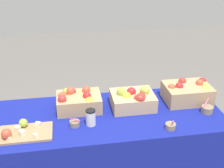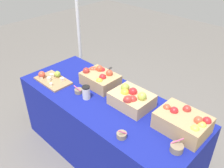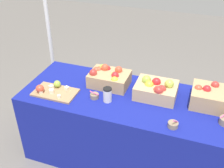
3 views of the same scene
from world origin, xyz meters
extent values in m
cube|color=navy|center=(0.00, 0.00, 0.37)|extent=(1.90, 0.76, 0.74)
cube|color=tan|center=(0.73, 0.12, 0.81)|extent=(0.39, 0.29, 0.15)
sphere|color=#B2332D|center=(0.71, 0.20, 0.89)|extent=(0.07, 0.07, 0.07)
sphere|color=red|center=(0.65, 0.11, 0.89)|extent=(0.07, 0.07, 0.07)
sphere|color=#B2C64C|center=(0.86, 0.04, 0.88)|extent=(0.07, 0.07, 0.07)
sphere|color=#B2C64C|center=(0.88, 0.12, 0.88)|extent=(0.07, 0.07, 0.07)
sphere|color=red|center=(0.89, 0.18, 0.89)|extent=(0.07, 0.07, 0.07)
sphere|color=#D14C33|center=(0.84, 0.13, 0.89)|extent=(0.07, 0.07, 0.07)
sphere|color=#D14C33|center=(0.58, 0.11, 0.88)|extent=(0.07, 0.07, 0.07)
cube|color=tan|center=(0.24, 0.09, 0.80)|extent=(0.36, 0.28, 0.12)
sphere|color=#B2332D|center=(0.26, 0.01, 0.85)|extent=(0.08, 0.08, 0.08)
sphere|color=#B2332D|center=(0.29, -0.01, 0.83)|extent=(0.08, 0.08, 0.08)
sphere|color=gold|center=(0.18, 0.06, 0.86)|extent=(0.08, 0.08, 0.08)
sphere|color=#99B742|center=(0.14, 0.10, 0.88)|extent=(0.08, 0.08, 0.08)
sphere|color=#B2332D|center=(0.29, 0.03, 0.86)|extent=(0.08, 0.08, 0.08)
sphere|color=#B2C64C|center=(0.27, 0.00, 0.85)|extent=(0.08, 0.08, 0.08)
sphere|color=#B2C64C|center=(0.34, 0.10, 0.89)|extent=(0.08, 0.08, 0.08)
sphere|color=red|center=(0.23, 0.11, 0.87)|extent=(0.08, 0.08, 0.08)
sphere|color=#B2332D|center=(0.27, -0.01, 0.87)|extent=(0.08, 0.08, 0.08)
cube|color=tan|center=(-0.21, 0.13, 0.80)|extent=(0.36, 0.26, 0.13)
sphere|color=#B2C64C|center=(-0.29, 0.19, 0.87)|extent=(0.07, 0.07, 0.07)
sphere|color=#B2332D|center=(-0.35, 0.06, 0.88)|extent=(0.07, 0.07, 0.07)
sphere|color=#D14C33|center=(-0.28, 0.18, 0.89)|extent=(0.07, 0.07, 0.07)
sphere|color=red|center=(-0.27, 0.20, 0.86)|extent=(0.07, 0.07, 0.07)
sphere|color=gold|center=(-0.13, 0.04, 0.86)|extent=(0.07, 0.07, 0.07)
sphere|color=#D14C33|center=(-0.15, 0.19, 0.88)|extent=(0.07, 0.07, 0.07)
sphere|color=#D14C33|center=(-0.34, 0.17, 0.86)|extent=(0.07, 0.07, 0.07)
sphere|color=#D14C33|center=(-0.35, 0.15, 0.86)|extent=(0.07, 0.07, 0.07)
sphere|color=#99B742|center=(-0.31, 0.20, 0.87)|extent=(0.07, 0.07, 0.07)
sphere|color=red|center=(-0.15, 0.10, 0.87)|extent=(0.07, 0.07, 0.07)
sphere|color=#B2C64C|center=(-0.17, 0.13, 0.85)|extent=(0.07, 0.07, 0.07)
cube|color=tan|center=(-0.63, -0.17, 0.75)|extent=(0.39, 0.23, 0.02)
cube|color=beige|center=(-0.73, -0.24, 0.77)|extent=(0.04, 0.04, 0.03)
cube|color=beige|center=(-0.55, -0.25, 0.77)|extent=(0.04, 0.04, 0.03)
cube|color=beige|center=(-0.68, -0.14, 0.78)|extent=(0.05, 0.05, 0.04)
cube|color=beige|center=(-0.64, -0.20, 0.78)|extent=(0.05, 0.05, 0.04)
sphere|color=#D14C33|center=(-0.75, -0.22, 0.79)|extent=(0.07, 0.07, 0.07)
sphere|color=#99B742|center=(-0.65, -0.10, 0.79)|extent=(0.07, 0.07, 0.07)
cube|color=beige|center=(-0.54, -0.11, 0.78)|extent=(0.04, 0.04, 0.04)
cylinder|color=gray|center=(-0.27, -0.12, 0.76)|extent=(0.08, 0.08, 0.04)
cylinder|color=#EA598C|center=(-0.26, -0.13, 0.80)|extent=(0.08, 0.03, 0.05)
cylinder|color=gray|center=(0.45, -0.27, 0.76)|extent=(0.08, 0.08, 0.04)
cylinder|color=#EA598C|center=(0.46, -0.28, 0.80)|extent=(0.04, 0.07, 0.06)
cylinder|color=gray|center=(0.82, -0.10, 0.77)|extent=(0.10, 0.10, 0.05)
cylinder|color=#EA598C|center=(0.81, -0.09, 0.82)|extent=(0.08, 0.06, 0.06)
cylinder|color=silver|center=(-0.14, -0.12, 0.80)|extent=(0.07, 0.07, 0.12)
cylinder|color=black|center=(-0.14, -0.12, 0.86)|extent=(0.08, 0.08, 0.01)
camera|label=1|loc=(-0.29, -2.02, 2.02)|focal=47.19mm
camera|label=2|loc=(1.35, -1.31, 2.09)|focal=39.04mm
camera|label=3|loc=(0.54, -1.92, 2.13)|focal=43.73mm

